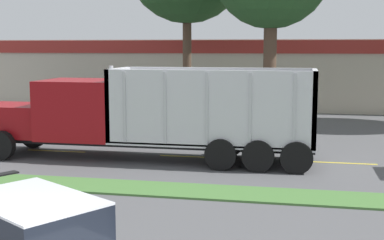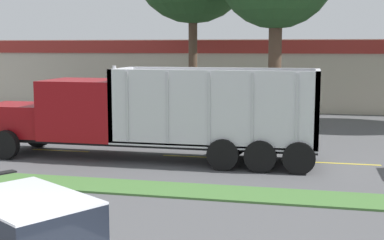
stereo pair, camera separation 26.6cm
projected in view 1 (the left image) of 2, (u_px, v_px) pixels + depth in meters
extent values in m
cube|color=#477538|center=(157.00, 189.00, 15.22)|extent=(120.00, 1.50, 0.06)
cube|color=yellow|center=(56.00, 151.00, 20.90)|extent=(2.40, 0.14, 0.01)
cube|color=yellow|center=(191.00, 157.00, 19.82)|extent=(2.40, 0.14, 0.01)
cube|color=yellow|center=(342.00, 163.00, 18.75)|extent=(2.40, 0.14, 0.01)
cube|color=black|center=(141.00, 142.00, 19.39)|extent=(12.30, 1.36, 0.18)
cube|color=maroon|center=(17.00, 120.00, 20.27)|extent=(2.48, 2.03, 1.18)
cube|color=maroon|center=(81.00, 109.00, 19.69)|extent=(2.76, 2.47, 2.14)
cube|color=black|center=(46.00, 98.00, 19.91)|extent=(0.04, 2.10, 0.96)
cylinder|color=silver|center=(112.00, 89.00, 18.50)|extent=(0.14, 0.14, 1.63)
cube|color=silver|center=(213.00, 141.00, 18.85)|extent=(7.06, 2.47, 0.12)
cube|color=silver|center=(119.00, 103.00, 19.36)|extent=(0.16, 2.47, 2.53)
cube|color=silver|center=(314.00, 107.00, 18.00)|extent=(0.16, 2.47, 2.53)
cube|color=silver|center=(207.00, 109.00, 17.56)|extent=(7.06, 0.16, 2.53)
cube|color=silver|center=(218.00, 102.00, 19.80)|extent=(7.06, 0.16, 2.53)
cube|color=#BCBCC1|center=(124.00, 107.00, 18.02)|extent=(0.10, 0.04, 2.40)
cube|color=#BCBCC1|center=(165.00, 108.00, 17.74)|extent=(0.10, 0.04, 2.40)
cube|color=#BCBCC1|center=(207.00, 109.00, 17.46)|extent=(0.10, 0.04, 2.40)
cube|color=#BCBCC1|center=(250.00, 110.00, 17.18)|extent=(0.10, 0.04, 2.40)
cube|color=#BCBCC1|center=(294.00, 111.00, 16.90)|extent=(0.10, 0.04, 2.40)
cylinder|color=black|center=(1.00, 146.00, 19.20)|extent=(1.05, 0.30, 1.05)
cylinder|color=black|center=(34.00, 135.00, 21.56)|extent=(1.05, 0.30, 1.05)
cylinder|color=black|center=(297.00, 158.00, 17.13)|extent=(1.05, 0.30, 1.05)
cylinder|color=black|center=(297.00, 144.00, 19.48)|extent=(1.05, 0.30, 1.05)
cylinder|color=black|center=(258.00, 156.00, 17.37)|extent=(1.05, 0.30, 1.05)
cylinder|color=black|center=(263.00, 143.00, 19.73)|extent=(1.05, 0.30, 1.05)
cylinder|color=black|center=(221.00, 155.00, 17.61)|extent=(1.05, 0.30, 1.05)
cylinder|color=black|center=(230.00, 142.00, 19.97)|extent=(1.05, 0.30, 1.05)
cube|color=black|center=(32.00, 220.00, 8.76)|extent=(2.86, 2.61, 0.66)
cube|color=silver|center=(31.00, 199.00, 8.71)|extent=(2.86, 2.61, 0.04)
cube|color=#BCB29E|center=(179.00, 71.00, 40.11)|extent=(43.02, 12.00, 4.48)
cube|color=maroon|center=(157.00, 47.00, 34.00)|extent=(40.87, 0.10, 0.80)
cylinder|color=brown|center=(187.00, 57.00, 30.34)|extent=(0.50, 0.50, 6.87)
cylinder|color=brown|center=(270.00, 68.00, 24.84)|extent=(0.61, 0.61, 6.09)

